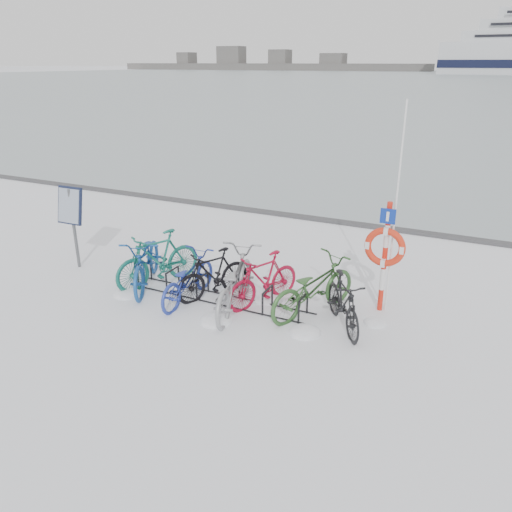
{
  "coord_description": "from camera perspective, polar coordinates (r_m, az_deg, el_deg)",
  "views": [
    {
      "loc": [
        4.58,
        -7.75,
        4.44
      ],
      "look_at": [
        0.55,
        0.6,
        0.81
      ],
      "focal_mm": 35.0,
      "sensor_mm": 36.0,
      "label": 1
    }
  ],
  "objects": [
    {
      "name": "quay_edge",
      "position": [
        15.05,
        6.92,
        4.24
      ],
      "size": [
        400.0,
        0.25,
        0.1
      ],
      "primitive_type": "cube",
      "color": "#3F3F42",
      "rests_on": "ground"
    },
    {
      "name": "bike_4",
      "position": [
        9.42,
        -2.54,
        -2.8
      ],
      "size": [
        1.22,
        2.35,
        1.17
      ],
      "primitive_type": "imported",
      "rotation": [
        0.0,
        0.0,
        3.35
      ],
      "color": "gray",
      "rests_on": "ground"
    },
    {
      "name": "bike_rack",
      "position": [
        9.96,
        -4.36,
        -4.03
      ],
      "size": [
        4.0,
        0.48,
        0.46
      ],
      "color": "black",
      "rests_on": "ground"
    },
    {
      "name": "bike_3",
      "position": [
        10.0,
        -4.93,
        -1.9
      ],
      "size": [
        1.18,
        1.71,
        1.01
      ],
      "primitive_type": "imported",
      "rotation": [
        0.0,
        0.0,
        -0.47
      ],
      "color": "black",
      "rests_on": "ground"
    },
    {
      "name": "bike_1",
      "position": [
        10.68,
        -11.15,
        -0.17
      ],
      "size": [
        1.3,
        2.03,
        1.19
      ],
      "primitive_type": "imported",
      "rotation": [
        0.0,
        0.0,
        -0.41
      ],
      "color": "#166455",
      "rests_on": "ground"
    },
    {
      "name": "shoreline",
      "position": [
        296.18,
        0.47,
        21.02
      ],
      "size": [
        180.0,
        12.0,
        9.5
      ],
      "color": "#484848",
      "rests_on": "ground"
    },
    {
      "name": "bike_6",
      "position": [
        9.35,
        6.57,
        -3.34
      ],
      "size": [
        1.55,
        2.22,
        1.11
      ],
      "primitive_type": "imported",
      "rotation": [
        0.0,
        0.0,
        2.71
      ],
      "color": "#2E5728",
      "rests_on": "ground"
    },
    {
      "name": "bike_0",
      "position": [
        10.69,
        -12.37,
        -0.33
      ],
      "size": [
        1.65,
        2.33,
        1.16
      ],
      "primitive_type": "imported",
      "rotation": [
        0.0,
        0.0,
        0.45
      ],
      "color": "#174890",
      "rests_on": "ground"
    },
    {
      "name": "lifebuoy_station",
      "position": [
        9.34,
        14.56,
        1.0
      ],
      "size": [
        0.74,
        0.22,
        3.87
      ],
      "color": "red",
      "rests_on": "ground"
    },
    {
      "name": "ground",
      "position": [
        10.03,
        -4.34,
        -4.96
      ],
      "size": [
        900.0,
        900.0,
        0.0
      ],
      "primitive_type": "plane",
      "color": "white",
      "rests_on": "ground"
    },
    {
      "name": "info_board",
      "position": [
        11.83,
        -20.42,
        4.91
      ],
      "size": [
        0.64,
        0.26,
        1.89
      ],
      "rotation": [
        0.0,
        0.0,
        0.03
      ],
      "color": "#595B5E",
      "rests_on": "ground"
    },
    {
      "name": "bike_2",
      "position": [
        9.92,
        -7.83,
        -2.34
      ],
      "size": [
        0.69,
        1.87,
        0.98
      ],
      "primitive_type": "imported",
      "rotation": [
        0.0,
        0.0,
        3.16
      ],
      "color": "#233598",
      "rests_on": "ground"
    },
    {
      "name": "bike_7",
      "position": [
        8.95,
        9.97,
        -5.07
      ],
      "size": [
        1.34,
        1.65,
        1.01
      ],
      "primitive_type": "imported",
      "rotation": [
        0.0,
        0.0,
        0.6
      ],
      "color": "black",
      "rests_on": "ground"
    },
    {
      "name": "snow_drifts",
      "position": [
        9.71,
        -3.24,
        -5.89
      ],
      "size": [
        5.83,
        1.77,
        0.21
      ],
      "color": "white",
      "rests_on": "ground"
    },
    {
      "name": "ice_sheet",
      "position": [
        162.87,
        25.43,
        17.85
      ],
      "size": [
        400.0,
        298.0,
        0.02
      ],
      "primitive_type": "cube",
      "color": "#A1AFB6",
      "rests_on": "ground"
    },
    {
      "name": "bike_5",
      "position": [
        9.67,
        0.88,
        -2.52
      ],
      "size": [
        1.16,
        1.8,
        1.05
      ],
      "primitive_type": "imported",
      "rotation": [
        0.0,
        0.0,
        -0.42
      ],
      "color": "maroon",
      "rests_on": "ground"
    }
  ]
}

